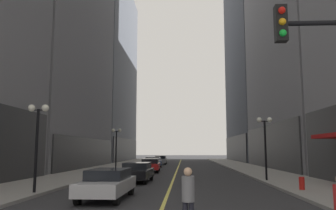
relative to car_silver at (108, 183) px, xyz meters
name	(u,v)px	position (x,y,z in m)	size (l,w,h in m)	color
ground_plane	(178,168)	(2.60, 25.05, -0.72)	(200.00, 200.00, 0.00)	#2D2D30
sidewalk_left	(109,168)	(-5.65, 25.05, -0.65)	(4.50, 78.00, 0.15)	gray
sidewalk_right	(248,168)	(10.85, 25.05, -0.65)	(4.50, 78.00, 0.15)	gray
lane_centre_stripe	(178,168)	(2.60, 25.05, -0.72)	(0.16, 70.00, 0.01)	#E5D64C
building_left_mid	(44,49)	(-13.98, 24.55, 14.00)	(12.38, 24.00, 29.57)	gray
building_left_far	(100,71)	(-13.40, 50.05, 17.19)	(11.22, 26.00, 35.98)	slate
building_right_far	(267,59)	(19.68, 50.05, 19.17)	(13.36, 26.00, 39.93)	#4C515B
car_silver	(108,183)	(0.00, 0.00, 0.00)	(1.91, 4.63, 1.32)	#B7B7BC
car_black	(137,172)	(0.19, 7.92, 0.00)	(2.01, 4.28, 1.32)	black
car_red	(150,165)	(0.07, 18.18, 0.00)	(1.90, 4.08, 1.32)	#B21919
car_blue	(153,162)	(-0.37, 25.74, 0.00)	(1.88, 4.48, 1.32)	navy
car_grey	(161,160)	(-0.19, 36.08, 0.00)	(1.82, 4.81, 1.32)	slate
pedestrian_in_grey_suit	(188,195)	(3.55, -6.20, 0.29)	(0.36, 0.36, 1.73)	black
street_lamp_left_near	(37,128)	(-3.80, 0.98, 2.54)	(1.06, 0.36, 4.43)	black
street_lamp_left_far	(116,140)	(-3.80, 20.26, 2.54)	(1.06, 0.36, 4.43)	black
street_lamp_right_mid	(265,134)	(9.00, 8.28, 2.54)	(1.06, 0.36, 4.43)	black
fire_hydrant_right	(302,185)	(9.50, 2.78, -0.32)	(0.28, 0.28, 0.80)	red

